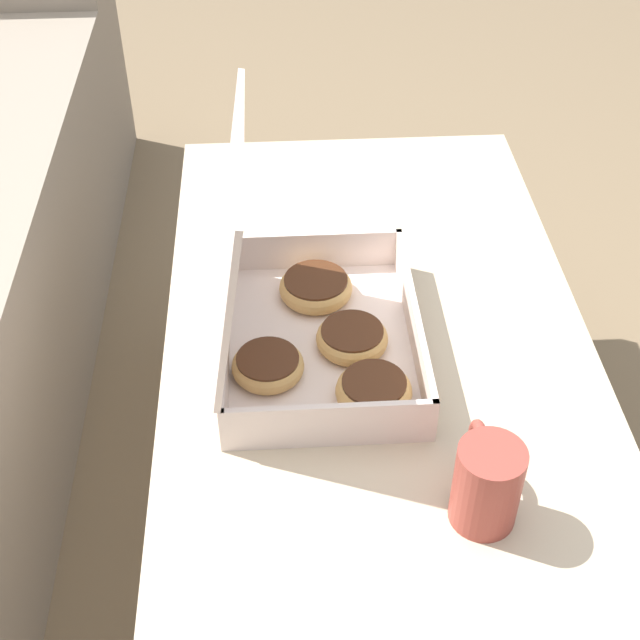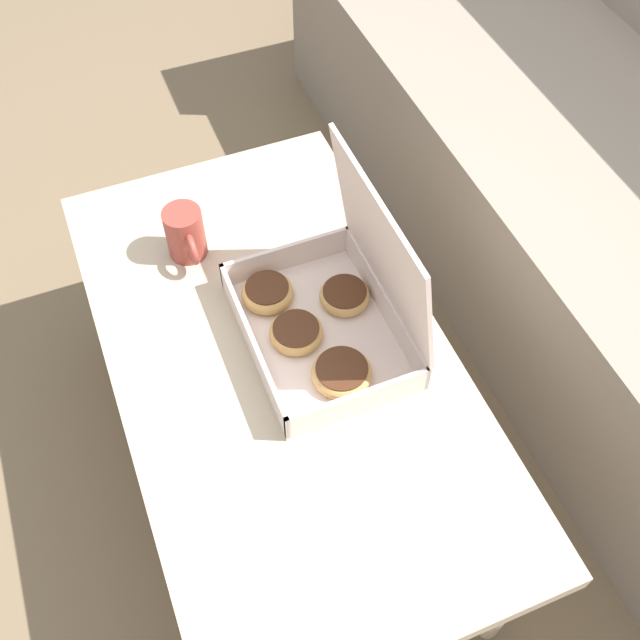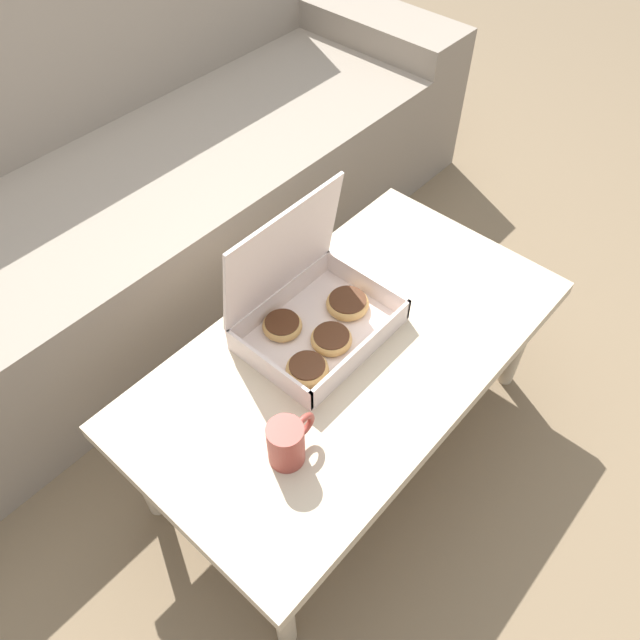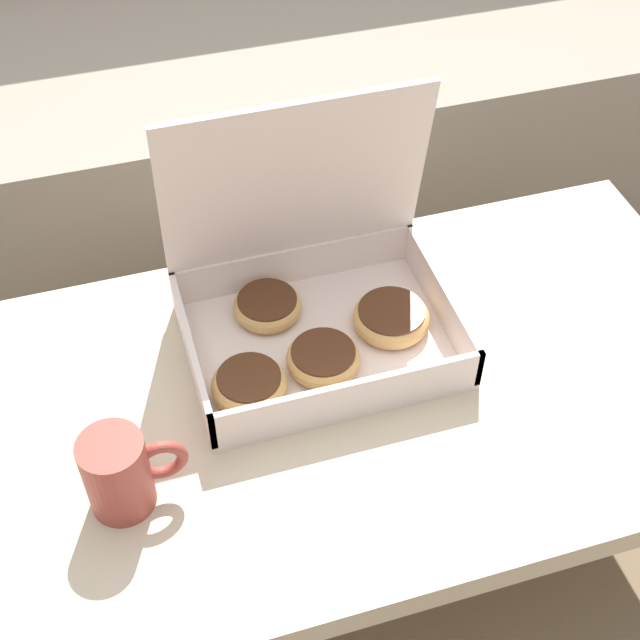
# 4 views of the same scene
# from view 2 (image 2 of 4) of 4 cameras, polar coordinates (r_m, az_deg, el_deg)

# --- Properties ---
(ground_plane) EXTENTS (12.00, 12.00, 0.00)m
(ground_plane) POSITION_cam_2_polar(r_m,az_deg,el_deg) (1.70, 2.39, -8.79)
(ground_plane) COLOR #756047
(coffee_table) EXTENTS (1.07, 0.58, 0.41)m
(coffee_table) POSITION_cam_2_polar(r_m,az_deg,el_deg) (1.35, -2.93, -3.74)
(coffee_table) COLOR #C6B293
(coffee_table) RESTS_ON ground_plane
(pastry_box) EXTENTS (0.35, 0.26, 0.32)m
(pastry_box) POSITION_cam_2_polar(r_m,az_deg,el_deg) (1.30, 0.59, 0.61)
(pastry_box) COLOR silver
(pastry_box) RESTS_ON coffee_table
(coffee_mug) EXTENTS (0.12, 0.07, 0.11)m
(coffee_mug) POSITION_cam_2_polar(r_m,az_deg,el_deg) (1.44, -10.20, 6.45)
(coffee_mug) COLOR #993D33
(coffee_mug) RESTS_ON coffee_table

